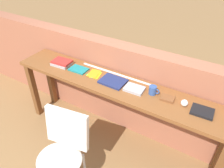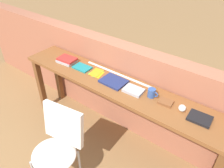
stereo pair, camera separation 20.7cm
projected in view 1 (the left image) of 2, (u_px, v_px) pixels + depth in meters
ground_plane at (101, 155)px, 2.65m from camera, size 40.00×40.00×0.00m
brick_wall_back at (128, 89)px, 2.75m from camera, size 6.00×0.20×1.17m
sideboard at (114, 93)px, 2.43m from camera, size 2.50×0.44×0.88m
chair_white_moulded at (62, 149)px, 2.07m from camera, size 0.51×0.52×0.89m
book_stack_leftmost at (62, 63)px, 2.65m from camera, size 0.24×0.18×0.06m
magazine_cycling at (79, 69)px, 2.56m from camera, size 0.22×0.15×0.02m
pamphlet_pile_colourful at (94, 74)px, 2.49m from camera, size 0.16×0.18×0.01m
book_open_centre at (113, 81)px, 2.35m from camera, size 0.28×0.21×0.02m
book_grey_hardcover at (134, 89)px, 2.24m from camera, size 0.21×0.15×0.03m
mug at (153, 90)px, 2.17m from camera, size 0.11×0.08×0.09m
leather_journal_brown at (167, 98)px, 2.12m from camera, size 0.14×0.11×0.02m
sports_ball_small at (184, 103)px, 2.03m from camera, size 0.07×0.07×0.07m
book_repair_rightmost at (202, 111)px, 1.96m from camera, size 0.20×0.16×0.03m
ruler_metal_back_edge at (115, 73)px, 2.50m from camera, size 0.89×0.03×0.00m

